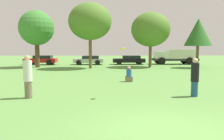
{
  "coord_description": "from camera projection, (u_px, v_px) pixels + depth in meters",
  "views": [
    {
      "loc": [
        -1.56,
        -5.93,
        2.21
      ],
      "look_at": [
        -1.3,
        5.61,
        1.1
      ],
      "focal_mm": 36.8,
      "sensor_mm": 36.0,
      "label": 1
    }
  ],
  "objects": [
    {
      "name": "bystander_sitting",
      "position": [
        129.0,
        75.0,
        15.03
      ],
      "size": [
        0.46,
        0.38,
        1.01
      ],
      "color": "#726651",
      "rests_on": "ground"
    },
    {
      "name": "tree_1",
      "position": [
        90.0,
        22.0,
        24.42
      ],
      "size": [
        4.61,
        4.61,
        6.99
      ],
      "color": "brown",
      "rests_on": "ground"
    },
    {
      "name": "delivery_truck_white",
      "position": [
        175.0,
        56.0,
        31.15
      ],
      "size": [
        5.94,
        2.46,
        2.01
      ],
      "rotation": [
        0.0,
        0.0,
        3.15
      ],
      "color": "#2D2D33",
      "rests_on": "ground"
    },
    {
      "name": "person_thrower",
      "position": [
        28.0,
        77.0,
        10.05
      ],
      "size": [
        0.38,
        0.38,
        1.89
      ],
      "rotation": [
        0.0,
        0.0,
        0.02
      ],
      "color": "#726651",
      "rests_on": "ground"
    },
    {
      "name": "tree_3",
      "position": [
        198.0,
        32.0,
        25.06
      ],
      "size": [
        2.99,
        2.99,
        5.42
      ],
      "color": "brown",
      "rests_on": "ground"
    },
    {
      "name": "ground_plane",
      "position": [
        165.0,
        131.0,
        6.15
      ],
      "size": [
        120.0,
        120.0,
        0.0
      ],
      "primitive_type": "plane",
      "color": "#5B8E42"
    },
    {
      "name": "parked_car_silver",
      "position": [
        89.0,
        60.0,
        30.37
      ],
      "size": [
        3.91,
        2.08,
        1.18
      ],
      "rotation": [
        0.0,
        0.0,
        3.15
      ],
      "color": "#B2B2B7",
      "rests_on": "ground"
    },
    {
      "name": "tree_2",
      "position": [
        151.0,
        30.0,
        26.14
      ],
      "size": [
        4.43,
        4.43,
        6.25
      ],
      "color": "brown",
      "rests_on": "ground"
    },
    {
      "name": "parked_car_black",
      "position": [
        129.0,
        60.0,
        30.77
      ],
      "size": [
        4.29,
        1.87,
        1.19
      ],
      "rotation": [
        0.0,
        0.0,
        3.15
      ],
      "color": "black",
      "rests_on": "ground"
    },
    {
      "name": "tree_0",
      "position": [
        37.0,
        28.0,
        25.74
      ],
      "size": [
        3.92,
        3.92,
        6.41
      ],
      "color": "brown",
      "rests_on": "ground"
    },
    {
      "name": "person_catcher",
      "position": [
        195.0,
        77.0,
        10.38
      ],
      "size": [
        0.36,
        0.36,
        1.75
      ],
      "rotation": [
        0.0,
        0.0,
        -3.12
      ],
      "color": "navy",
      "rests_on": "ground"
    },
    {
      "name": "frisbee",
      "position": [
        123.0,
        49.0,
        10.01
      ],
      "size": [
        0.27,
        0.25,
        0.13
      ],
      "color": "yellow"
    },
    {
      "name": "parked_car_red",
      "position": [
        41.0,
        60.0,
        30.06
      ],
      "size": [
        4.14,
        1.97,
        1.23
      ],
      "rotation": [
        0.0,
        0.0,
        3.15
      ],
      "color": "red",
      "rests_on": "ground"
    }
  ]
}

